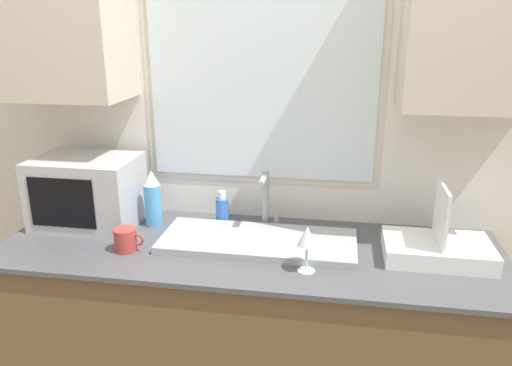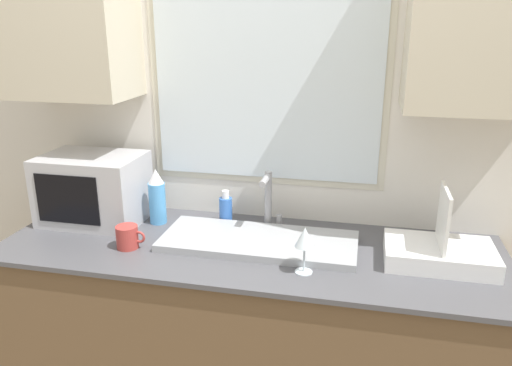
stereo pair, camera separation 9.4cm
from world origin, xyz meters
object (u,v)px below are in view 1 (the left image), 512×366
object	(u,v)px
microwave	(87,191)
wine_glass	(307,238)
faucet	(266,197)
spray_bottle	(153,199)
mug_near_sink	(126,240)
soap_bottle	(222,210)
dish_rack	(437,247)

from	to	relation	value
microwave	wine_glass	size ratio (longest dim) A/B	2.50
faucet	spray_bottle	xyz separation A→B (m)	(-0.49, -0.04, -0.03)
spray_bottle	faucet	bearing A→B (deg)	5.05
spray_bottle	mug_near_sink	size ratio (longest dim) A/B	2.07
mug_near_sink	faucet	bearing A→B (deg)	31.68
microwave	soap_bottle	bearing A→B (deg)	9.50
dish_rack	mug_near_sink	bearing A→B (deg)	-173.72
soap_bottle	spray_bottle	bearing A→B (deg)	-168.18
faucet	mug_near_sink	distance (m)	0.61
faucet	wine_glass	distance (m)	0.42
wine_glass	soap_bottle	bearing A→B (deg)	136.11
spray_bottle	wine_glass	world-z (taller)	spray_bottle
microwave	spray_bottle	bearing A→B (deg)	7.06
spray_bottle	soap_bottle	distance (m)	0.31
mug_near_sink	wine_glass	size ratio (longest dim) A/B	0.69
microwave	spray_bottle	xyz separation A→B (m)	(0.29, 0.04, -0.03)
dish_rack	mug_near_sink	size ratio (longest dim) A/B	3.29
soap_bottle	faucet	bearing A→B (deg)	-5.36
microwave	wine_glass	world-z (taller)	microwave
faucet	wine_glass	world-z (taller)	faucet
dish_rack	spray_bottle	xyz separation A→B (m)	(-1.18, 0.14, 0.07)
soap_bottle	mug_near_sink	xyz separation A→B (m)	(-0.31, -0.33, -0.02)
microwave	mug_near_sink	world-z (taller)	microwave
mug_near_sink	microwave	bearing A→B (deg)	139.32
faucet	dish_rack	bearing A→B (deg)	-14.86
microwave	soap_bottle	size ratio (longest dim) A/B	2.88
microwave	dish_rack	size ratio (longest dim) A/B	1.11
soap_bottle	dish_rack	bearing A→B (deg)	-12.79
microwave	mug_near_sink	xyz separation A→B (m)	(0.27, -0.23, -0.11)
faucet	wine_glass	xyz separation A→B (m)	(0.20, -0.37, -0.01)
spray_bottle	mug_near_sink	distance (m)	0.28
mug_near_sink	dish_rack	bearing A→B (deg)	6.28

